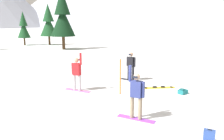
# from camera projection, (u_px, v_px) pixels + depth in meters

# --- Properties ---
(ground_plane) EXTENTS (800.00, 800.00, 0.00)m
(ground_plane) POSITION_uv_depth(u_px,v_px,m) (106.00, 123.00, 8.20)
(ground_plane) COLOR white
(snowboarder_foreground) EXTENTS (1.38, 1.01, 2.01)m
(snowboarder_foreground) POSITION_uv_depth(u_px,v_px,m) (136.00, 94.00, 8.37)
(snowboarder_foreground) COLOR #993FD8
(snowboarder_foreground) RESTS_ON ground_plane
(snowboarder_midground) EXTENTS (1.43, 1.00, 2.01)m
(snowboarder_midground) POSITION_uv_depth(u_px,v_px,m) (77.00, 73.00, 11.92)
(snowboarder_midground) COLOR pink
(snowboarder_midground) RESTS_ON ground_plane
(snowboarder_background) EXTENTS (1.30, 1.17, 1.74)m
(snowboarder_background) POSITION_uv_depth(u_px,v_px,m) (131.00, 66.00, 14.10)
(snowboarder_background) COLOR black
(snowboarder_background) RESTS_ON ground_plane
(loose_snowboard_near_left) EXTENTS (1.84, 0.34, 0.09)m
(loose_snowboard_near_left) POSITION_uv_depth(u_px,v_px,m) (159.00, 88.00, 12.62)
(loose_snowboard_near_left) COLOR yellow
(loose_snowboard_near_left) RESTS_ON ground_plane
(backpack_blue) EXTENTS (0.38, 0.36, 0.47)m
(backpack_blue) POSITION_uv_depth(u_px,v_px,m) (209.00, 137.00, 6.76)
(backpack_blue) COLOR #2D4C9E
(backpack_blue) RESTS_ON ground_plane
(backpack_teal) EXTENTS (0.54, 0.51, 0.26)m
(backpack_teal) POSITION_uv_depth(u_px,v_px,m) (183.00, 92.00, 11.57)
(backpack_teal) COLOR #1E7A7F
(backpack_teal) RESTS_ON ground_plane
(trail_marker_pole) EXTENTS (0.06, 0.06, 1.77)m
(trail_marker_pole) POSITION_uv_depth(u_px,v_px,m) (120.00, 77.00, 11.37)
(trail_marker_pole) COLOR orange
(trail_marker_pole) RESTS_ON ground_plane
(pine_tree_twin) EXTENTS (2.71, 2.71, 6.39)m
(pine_tree_twin) POSITION_uv_depth(u_px,v_px,m) (48.00, 23.00, 36.10)
(pine_tree_twin) COLOR #472D19
(pine_tree_twin) RESTS_ON ground_plane
(pine_tree_short) EXTENTS (1.93, 1.93, 5.21)m
(pine_tree_short) POSITION_uv_depth(u_px,v_px,m) (23.00, 27.00, 35.67)
(pine_tree_short) COLOR #472D19
(pine_tree_short) RESTS_ON ground_plane
(pine_tree_young) EXTENTS (3.19, 3.19, 7.88)m
(pine_tree_young) POSITION_uv_depth(u_px,v_px,m) (62.00, 16.00, 29.72)
(pine_tree_young) COLOR #472D19
(pine_tree_young) RESTS_ON ground_plane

